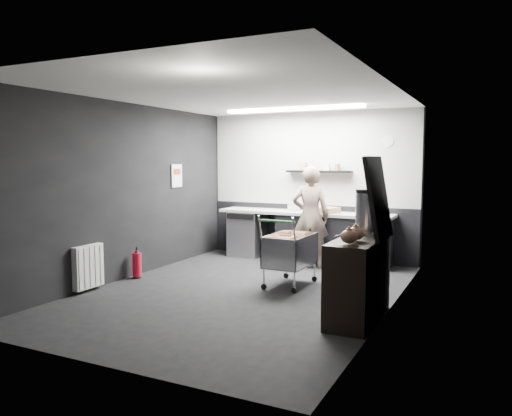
% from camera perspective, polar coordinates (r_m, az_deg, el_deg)
% --- Properties ---
extents(floor, '(5.50, 5.50, 0.00)m').
position_cam_1_polar(floor, '(7.01, -1.63, -9.59)').
color(floor, black).
rests_on(floor, ground).
extents(ceiling, '(5.50, 5.50, 0.00)m').
position_cam_1_polar(ceiling, '(6.83, -1.69, 12.86)').
color(ceiling, white).
rests_on(ceiling, wall_back).
extents(wall_back, '(5.50, 0.00, 5.50)m').
position_cam_1_polar(wall_back, '(9.30, 6.26, 2.54)').
color(wall_back, black).
rests_on(wall_back, floor).
extents(wall_front, '(5.50, 0.00, 5.50)m').
position_cam_1_polar(wall_front, '(4.55, -18.03, -0.77)').
color(wall_front, black).
rests_on(wall_front, floor).
extents(wall_left, '(0.00, 5.50, 5.50)m').
position_cam_1_polar(wall_left, '(7.92, -14.58, 1.88)').
color(wall_left, black).
rests_on(wall_left, floor).
extents(wall_right, '(0.00, 5.50, 5.50)m').
position_cam_1_polar(wall_right, '(6.12, 15.16, 0.85)').
color(wall_right, black).
rests_on(wall_right, floor).
extents(kitchen_wall_panel, '(3.95, 0.02, 1.70)m').
position_cam_1_polar(kitchen_wall_panel, '(9.27, 6.25, 5.62)').
color(kitchen_wall_panel, '#AFAFAA').
rests_on(kitchen_wall_panel, wall_back).
extents(dado_panel, '(3.95, 0.02, 1.00)m').
position_cam_1_polar(dado_panel, '(9.37, 6.17, -2.67)').
color(dado_panel, black).
rests_on(dado_panel, wall_back).
extents(floating_shelf, '(1.20, 0.22, 0.04)m').
position_cam_1_polar(floating_shelf, '(9.10, 7.19, 4.17)').
color(floating_shelf, black).
rests_on(floating_shelf, wall_back).
extents(wall_clock, '(0.20, 0.03, 0.20)m').
position_cam_1_polar(wall_clock, '(8.89, 14.84, 7.41)').
color(wall_clock, silver).
rests_on(wall_clock, wall_back).
extents(poster, '(0.02, 0.30, 0.40)m').
position_cam_1_polar(poster, '(8.92, -9.06, 3.66)').
color(poster, silver).
rests_on(poster, wall_left).
extents(poster_red_band, '(0.02, 0.22, 0.10)m').
position_cam_1_polar(poster_red_band, '(8.92, -9.04, 4.11)').
color(poster_red_band, '#B52B16').
rests_on(poster_red_band, poster).
extents(radiator, '(0.10, 0.50, 0.60)m').
position_cam_1_polar(radiator, '(7.35, -18.63, -6.37)').
color(radiator, silver).
rests_on(radiator, wall_left).
extents(ceiling_strip, '(2.40, 0.20, 0.04)m').
position_cam_1_polar(ceiling_strip, '(8.49, 4.25, 11.19)').
color(ceiling_strip, white).
rests_on(ceiling_strip, ceiling).
extents(prep_counter, '(3.20, 0.61, 0.90)m').
position_cam_1_polar(prep_counter, '(9.04, 6.30, -3.24)').
color(prep_counter, black).
rests_on(prep_counter, floor).
extents(person, '(0.71, 0.55, 1.73)m').
position_cam_1_polar(person, '(8.52, 6.23, -1.01)').
color(person, '#B9A592').
rests_on(person, floor).
extents(shopping_cart, '(0.57, 0.93, 1.01)m').
position_cam_1_polar(shopping_cart, '(7.29, 3.89, -5.13)').
color(shopping_cart, silver).
rests_on(shopping_cart, floor).
extents(sideboard, '(0.53, 1.25, 1.87)m').
position_cam_1_polar(sideboard, '(5.87, 11.82, -6.75)').
color(sideboard, black).
rests_on(sideboard, floor).
extents(fire_extinguisher, '(0.14, 0.14, 0.46)m').
position_cam_1_polar(fire_extinguisher, '(7.99, -13.44, -6.22)').
color(fire_extinguisher, red).
rests_on(fire_extinguisher, floor).
extents(cardboard_box, '(0.59, 0.51, 0.10)m').
position_cam_1_polar(cardboard_box, '(8.86, 7.64, -0.22)').
color(cardboard_box, '#9E7954').
rests_on(cardboard_box, prep_counter).
extents(pink_tub, '(0.20, 0.20, 0.20)m').
position_cam_1_polar(pink_tub, '(8.92, 7.40, 0.14)').
color(pink_tub, white).
rests_on(pink_tub, prep_counter).
extents(white_container, '(0.22, 0.20, 0.16)m').
position_cam_1_polar(white_container, '(9.04, 4.35, 0.12)').
color(white_container, silver).
rests_on(white_container, prep_counter).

